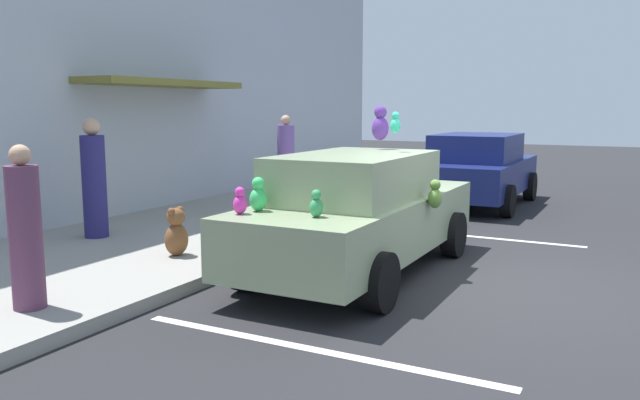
{
  "coord_description": "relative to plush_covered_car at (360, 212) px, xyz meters",
  "views": [
    {
      "loc": [
        -7.36,
        -1.53,
        2.12
      ],
      "look_at": [
        -0.08,
        2.27,
        0.9
      ],
      "focal_mm": 35.39,
      "sensor_mm": 36.0,
      "label": 1
    }
  ],
  "objects": [
    {
      "name": "plush_covered_car",
      "position": [
        0.0,
        0.0,
        0.0
      ],
      "size": [
        4.45,
        1.92,
        2.13
      ],
      "color": "#8FA078",
      "rests_on": "ground"
    },
    {
      "name": "pedestrian_walking_past",
      "position": [
        -3.24,
        2.11,
        0.1
      ],
      "size": [
        0.31,
        0.31,
        1.61
      ],
      "color": "#5F3652",
      "rests_on": "sidewalk"
    },
    {
      "name": "pedestrian_near_shopfront",
      "position": [
        -0.44,
        4.19,
        0.19
      ],
      "size": [
        0.36,
        0.36,
        1.8
      ],
      "color": "navy",
      "rests_on": "sidewalk"
    },
    {
      "name": "parked_sedan_behind",
      "position": [
        6.31,
        0.03,
        -0.01
      ],
      "size": [
        4.13,
        1.99,
        1.54
      ],
      "color": "navy",
      "rests_on": "ground"
    },
    {
      "name": "ground_plane",
      "position": [
        0.13,
        -1.67,
        -0.8
      ],
      "size": [
        60.0,
        60.0,
        0.0
      ],
      "primitive_type": "plane",
      "color": "#262628"
    },
    {
      "name": "teddy_bear_on_sidewalk",
      "position": [
        -0.83,
        2.3,
        -0.34
      ],
      "size": [
        0.34,
        0.29,
        0.66
      ],
      "color": "brown",
      "rests_on": "sidewalk"
    },
    {
      "name": "parking_stripe_rear",
      "position": [
        -2.57,
        -0.67,
        -0.8
      ],
      "size": [
        0.12,
        3.6,
        0.01
      ],
      "primitive_type": "cube",
      "color": "silver",
      "rests_on": "ground"
    },
    {
      "name": "sidewalk",
      "position": [
        0.13,
        3.33,
        -0.72
      ],
      "size": [
        24.0,
        4.0,
        0.15
      ],
      "primitive_type": "cube",
      "color": "gray",
      "rests_on": "ground"
    },
    {
      "name": "pedestrian_by_lamp",
      "position": [
        3.84,
        3.36,
        0.19
      ],
      "size": [
        0.35,
        0.35,
        1.8
      ],
      "color": "#7A58A5",
      "rests_on": "sidewalk"
    },
    {
      "name": "storefront_building",
      "position": [
        0.15,
        5.47,
        2.39
      ],
      "size": [
        24.0,
        1.25,
        6.4
      ],
      "color": "#B2B7C1",
      "rests_on": "ground"
    },
    {
      "name": "parking_stripe_front",
      "position": [
        2.95,
        -0.67,
        -0.8
      ],
      "size": [
        0.12,
        3.6,
        0.01
      ],
      "primitive_type": "cube",
      "color": "silver",
      "rests_on": "ground"
    }
  ]
}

